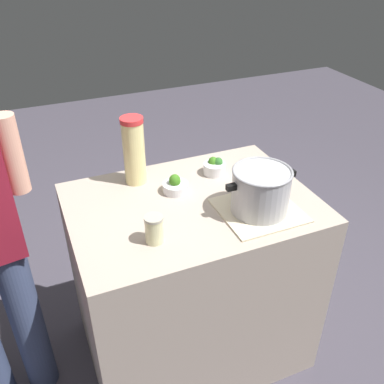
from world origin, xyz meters
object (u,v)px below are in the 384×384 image
at_px(cooking_pot, 261,190).
at_px(broccoli_bowl_center, 215,167).
at_px(lemonade_pitcher, 134,151).
at_px(mason_jar, 154,229).
at_px(broccoli_bowl_front, 175,186).

relative_size(cooking_pot, broccoli_bowl_center, 2.94).
bearing_deg(lemonade_pitcher, broccoli_bowl_center, 168.82).
distance_m(cooking_pot, broccoli_bowl_center, 0.37).
distance_m(mason_jar, broccoli_bowl_front, 0.36).
height_order(broccoli_bowl_front, broccoli_bowl_center, broccoli_bowl_front).
distance_m(lemonade_pitcher, broccoli_bowl_center, 0.39).
height_order(lemonade_pitcher, broccoli_bowl_front, lemonade_pitcher).
relative_size(lemonade_pitcher, broccoli_bowl_center, 2.97).
bearing_deg(mason_jar, cooking_pot, -177.49).
height_order(lemonade_pitcher, broccoli_bowl_center, lemonade_pitcher).
xyz_separation_m(cooking_pot, mason_jar, (0.46, 0.02, -0.05)).
xyz_separation_m(cooking_pot, broccoli_bowl_front, (0.26, -0.28, -0.08)).
xyz_separation_m(cooking_pot, broccoli_bowl_center, (0.03, -0.36, -0.07)).
bearing_deg(broccoli_bowl_center, broccoli_bowl_front, 19.19).
xyz_separation_m(lemonade_pitcher, broccoli_bowl_center, (-0.37, 0.07, -0.12)).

